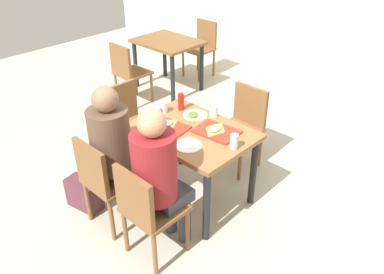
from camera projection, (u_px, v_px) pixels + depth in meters
The scene contains 25 objects.
ground_plane at pixel (192, 196), 3.66m from camera, with size 10.00×10.00×0.02m, color #B2AD9E.
main_table at pixel (192, 141), 3.33m from camera, with size 1.02×0.74×0.72m.
chair_near_left at pixel (104, 178), 3.08m from camera, with size 0.40×0.40×0.85m.
chair_near_right at pixel (146, 208), 2.78m from camera, with size 0.40×0.40×0.85m.
chair_far_side at pixel (244, 122), 3.86m from camera, with size 0.40×0.40×0.85m.
chair_left_end at pixel (128, 119), 3.92m from camera, with size 0.40×0.40×0.85m.
person_in_red at pixel (115, 145), 3.03m from camera, with size 0.32×0.42×1.26m.
person_in_brown_jacket at pixel (159, 172), 2.73m from camera, with size 0.32×0.42×1.26m.
tray_red_near at pixel (166, 127), 3.29m from camera, with size 0.36×0.26×0.02m, color red.
tray_red_far at pixel (217, 131), 3.23m from camera, with size 0.36×0.26×0.02m, color red.
paper_plate_center at pixel (195, 115), 3.49m from camera, with size 0.22×0.22×0.01m, color white.
paper_plate_near_edge at pixel (188, 145), 3.06m from camera, with size 0.22×0.22×0.01m, color white.
pizza_slice_a at pixel (165, 124), 3.31m from camera, with size 0.18×0.23×0.02m.
pizza_slice_b at pixel (215, 129), 3.24m from camera, with size 0.18×0.23×0.02m.
pizza_slice_c at pixel (193, 115), 3.46m from camera, with size 0.20×0.21×0.02m.
plastic_cup_a at pixel (214, 111), 3.46m from camera, with size 0.07×0.07×0.10m, color white.
plastic_cup_b at pixel (167, 140), 3.04m from camera, with size 0.07×0.07×0.10m, color white.
plastic_cup_c at pixel (164, 107), 3.52m from camera, with size 0.07×0.07×0.10m, color white.
soda_can at pixel (234, 142), 3.00m from camera, with size 0.07×0.07×0.12m, color #B7BCC6.
condiment_bottle at pixel (181, 102), 3.55m from camera, with size 0.06×0.06×0.16m, color red.
foil_bundle at pixel (156, 109), 3.49m from camera, with size 0.10×0.10×0.10m, color silver.
handbag at pixel (84, 194), 3.46m from camera, with size 0.32×0.16×0.28m, color #592D38.
background_table at pixel (168, 49), 5.45m from camera, with size 0.90×0.70×0.72m.
background_chair_near at pixel (127, 70), 5.05m from camera, with size 0.40×0.40×0.85m.
background_chair_far at pixel (202, 44), 5.96m from camera, with size 0.40×0.40×0.85m.
Camera 1 is at (1.94, -2.05, 2.38)m, focal length 36.01 mm.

